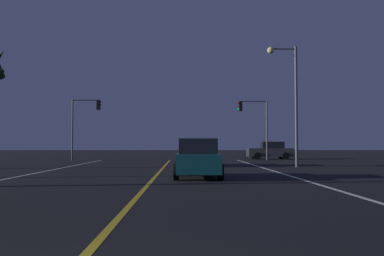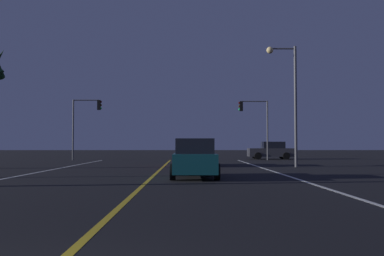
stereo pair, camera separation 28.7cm
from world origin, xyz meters
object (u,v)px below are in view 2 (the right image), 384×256
at_px(traffic_light_near_right, 254,116).
at_px(traffic_light_near_left, 87,115).
at_px(car_ahead_far, 199,154).
at_px(street_lamp_right_far, 289,90).
at_px(car_lead_same_lane, 194,159).
at_px(car_crossing_side, 271,151).

distance_m(traffic_light_near_right, traffic_light_near_left, 15.42).
height_order(car_ahead_far, traffic_light_near_left, traffic_light_near_left).
bearing_deg(traffic_light_near_left, street_lamp_right_far, -37.44).
height_order(car_lead_same_lane, traffic_light_near_left, traffic_light_near_left).
relative_size(traffic_light_near_right, traffic_light_near_left, 0.98).
height_order(car_crossing_side, traffic_light_near_left, traffic_light_near_left).
xyz_separation_m(car_crossing_side, traffic_light_near_left, (-17.42, -2.14, 3.28)).
xyz_separation_m(car_lead_same_lane, street_lamp_right_far, (6.16, 8.30, 4.09)).
xyz_separation_m(traffic_light_near_left, street_lamp_right_far, (15.77, -12.07, 0.81)).
distance_m(car_crossing_side, traffic_light_near_left, 17.85).
xyz_separation_m(car_lead_same_lane, traffic_light_near_left, (-9.61, 20.37, 3.28)).
distance_m(car_ahead_far, traffic_light_near_left, 14.74).
height_order(car_lead_same_lane, traffic_light_near_right, traffic_light_near_right).
relative_size(car_crossing_side, traffic_light_near_right, 0.79).
relative_size(traffic_light_near_left, street_lamp_right_far, 0.72).
bearing_deg(street_lamp_right_far, car_lead_same_lane, 53.41).
bearing_deg(traffic_light_near_left, traffic_light_near_right, -0.00).
bearing_deg(car_crossing_side, street_lamp_right_far, 83.37).
bearing_deg(car_crossing_side, car_lead_same_lane, 70.87).
bearing_deg(traffic_light_near_left, car_ahead_far, -45.60).
bearing_deg(car_lead_same_lane, car_ahead_far, -2.54).
xyz_separation_m(car_lead_same_lane, car_ahead_far, (0.45, 10.10, 0.00)).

